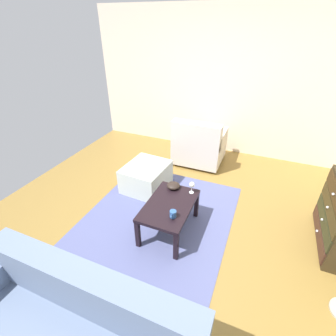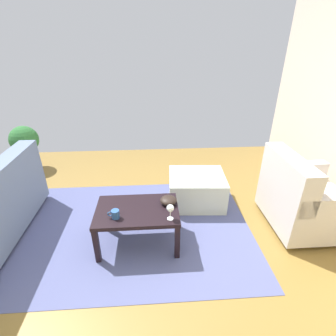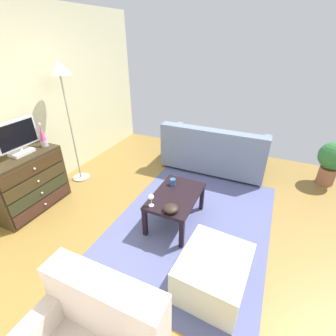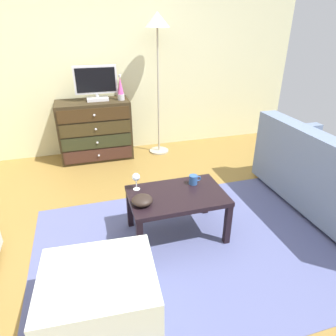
{
  "view_description": "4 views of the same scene",
  "coord_description": "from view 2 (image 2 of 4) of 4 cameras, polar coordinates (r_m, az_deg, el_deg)",
  "views": [
    {
      "loc": [
        2.26,
        0.89,
        2.31
      ],
      "look_at": [
        0.13,
        -0.0,
        0.91
      ],
      "focal_mm": 26.04,
      "sensor_mm": 36.0,
      "label": 1
    },
    {
      "loc": [
        -0.01,
        2.07,
        1.92
      ],
      "look_at": [
        -0.16,
        0.02,
        0.87
      ],
      "focal_mm": 26.79,
      "sensor_mm": 36.0,
      "label": 2
    },
    {
      "loc": [
        -2.12,
        -0.9,
        2.17
      ],
      "look_at": [
        0.03,
        0.07,
        0.86
      ],
      "focal_mm": 25.67,
      "sensor_mm": 36.0,
      "label": 3
    },
    {
      "loc": [
        -0.53,
        -2.04,
        1.75
      ],
      "look_at": [
        0.02,
        -0.17,
        0.78
      ],
      "focal_mm": 31.61,
      "sensor_mm": 36.0,
      "label": 4
    }
  ],
  "objects": [
    {
      "name": "wine_glass",
      "position": [
        2.33,
        0.52,
        -9.24
      ],
      "size": [
        0.07,
        0.07,
        0.16
      ],
      "color": "silver",
      "rests_on": "coffee_table"
    },
    {
      "name": "ground_plane",
      "position": [
        2.84,
        -3.33,
        -16.26
      ],
      "size": [
        5.37,
        5.06,
        0.05
      ],
      "primitive_type": "cube",
      "color": "olive"
    },
    {
      "name": "potted_plant",
      "position": [
        4.69,
        -29.74,
        4.88
      ],
      "size": [
        0.44,
        0.44,
        0.72
      ],
      "color": "brown",
      "rests_on": "ground_plane"
    },
    {
      "name": "coffee_table",
      "position": [
        2.58,
        -7.0,
        -10.31
      ],
      "size": [
        0.82,
        0.54,
        0.43
      ],
      "color": "black",
      "rests_on": "ground_plane"
    },
    {
      "name": "bowl_decorative",
      "position": [
        2.58,
        0.1,
        -7.38
      ],
      "size": [
        0.17,
        0.17,
        0.08
      ],
      "primitive_type": "ellipsoid",
      "color": "black",
      "rests_on": "coffee_table"
    },
    {
      "name": "mug",
      "position": [
        2.44,
        -11.95,
        -10.24
      ],
      "size": [
        0.11,
        0.08,
        0.09
      ],
      "color": "#2A508C",
      "rests_on": "coffee_table"
    },
    {
      "name": "area_rug",
      "position": [
        2.98,
        -7.37,
        -13.3
      ],
      "size": [
        2.6,
        1.9,
        0.01
      ],
      "primitive_type": "cube",
      "color": "#4D5381",
      "rests_on": "ground_plane"
    },
    {
      "name": "ottoman",
      "position": [
        3.29,
        6.49,
        -4.81
      ],
      "size": [
        0.74,
        0.65,
        0.4
      ],
      "primitive_type": "cube",
      "rotation": [
        0.0,
        0.0,
        -0.07
      ],
      "color": "beige",
      "rests_on": "ground_plane"
    },
    {
      "name": "armchair",
      "position": [
        3.18,
        28.32,
        -6.25
      ],
      "size": [
        0.8,
        0.85,
        0.87
      ],
      "color": "#332319",
      "rests_on": "ground_plane"
    }
  ]
}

